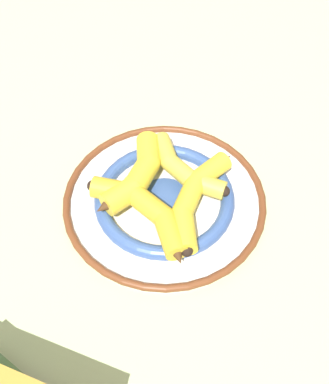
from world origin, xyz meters
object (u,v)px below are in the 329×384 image
at_px(decorative_bowl, 164,199).
at_px(banana_d, 145,210).
at_px(banana_b, 182,168).
at_px(banana_a, 137,175).
at_px(banana_c, 196,197).

height_order(decorative_bowl, banana_d, banana_d).
bearing_deg(banana_b, banana_a, -116.56).
bearing_deg(banana_b, banana_d, -75.26).
bearing_deg(decorative_bowl, banana_a, 141.94).
height_order(decorative_bowl, banana_a, banana_a).
bearing_deg(decorative_bowl, banana_b, 42.97).
xyz_separation_m(banana_c, banana_d, (-0.08, -0.01, 0.00)).
bearing_deg(banana_c, banana_d, -49.38).
bearing_deg(decorative_bowl, banana_d, -134.54).
relative_size(banana_b, banana_d, 0.89).
xyz_separation_m(decorative_bowl, banana_b, (0.04, 0.03, 0.03)).
relative_size(decorative_bowl, banana_a, 2.12).
relative_size(banana_b, banana_c, 0.88).
xyz_separation_m(decorative_bowl, banana_d, (-0.04, -0.04, 0.03)).
distance_m(decorative_bowl, banana_a, 0.06).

